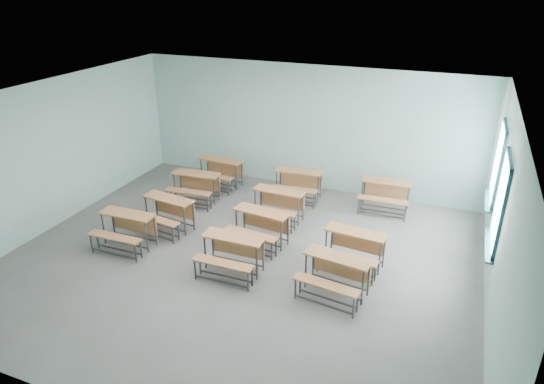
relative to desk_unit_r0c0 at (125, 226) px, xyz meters
The scene contains 12 objects.
room 2.76m from the desk_unit_r0c0, 10.55° to the left, with size 9.04×8.04×3.24m.
desk_unit_r0c0 is the anchor object (origin of this frame).
desk_unit_r0c1 2.44m from the desk_unit_r0c0, ahead, with size 1.17×0.79×0.73m.
desk_unit_r0c2 4.41m from the desk_unit_r0c0, ahead, with size 1.26×0.93×0.73m.
desk_unit_r1c0 1.02m from the desk_unit_r0c0, 69.74° to the left, with size 1.25×0.92×0.73m.
desk_unit_r1c1 2.74m from the desk_unit_r0c0, 24.22° to the left, with size 1.24×0.91×0.73m.
desk_unit_r1c2 4.61m from the desk_unit_r0c0, 12.47° to the left, with size 1.23×0.89×0.73m.
desk_unit_r2c0 2.46m from the desk_unit_r0c0, 85.53° to the left, with size 1.22×0.87×0.73m.
desk_unit_r2c1 3.33m from the desk_unit_r0c0, 42.39° to the left, with size 1.19×0.82×0.73m.
desk_unit_r3c0 3.55m from the desk_unit_r0c0, 85.12° to the left, with size 1.21×0.84×0.73m.
desk_unit_r3c1 4.33m from the desk_unit_r0c0, 54.83° to the left, with size 1.21×0.85×0.73m.
desk_unit_r3c2 5.94m from the desk_unit_r0c0, 38.80° to the left, with size 1.19×0.82×0.73m.
Camera 1 is at (3.65, -7.41, 5.18)m, focal length 32.00 mm.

